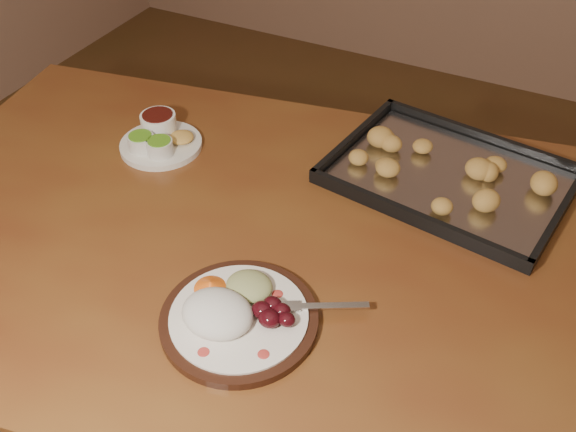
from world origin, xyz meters
The scene contains 5 objects.
ground centered at (0.00, 0.00, 0.00)m, with size 4.00×4.00×0.00m, color brown.
dining_table centered at (-0.07, -0.12, 0.65)m, with size 1.63×1.14×0.75m.
dinner_plate centered at (-0.06, -0.31, 0.77)m, with size 0.29×0.24×0.06m.
condiment_saucer centered at (-0.43, 0.03, 0.77)m, with size 0.17×0.17×0.06m.
baking_tray centered at (0.14, 0.18, 0.77)m, with size 0.48×0.38×0.05m.
Camera 1 is at (0.30, -0.84, 1.52)m, focal length 40.00 mm.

